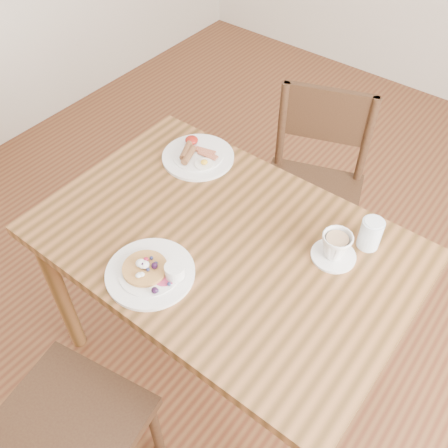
# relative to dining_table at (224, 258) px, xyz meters

# --- Properties ---
(ground) EXTENTS (5.00, 5.00, 0.00)m
(ground) POSITION_rel_dining_table_xyz_m (0.00, 0.00, -0.65)
(ground) COLOR #562A18
(ground) RESTS_ON ground
(dining_table) EXTENTS (1.20, 0.80, 0.75)m
(dining_table) POSITION_rel_dining_table_xyz_m (0.00, 0.00, 0.00)
(dining_table) COLOR brown
(dining_table) RESTS_ON ground
(chair_near) EXTENTS (0.49, 0.49, 0.88)m
(chair_near) POSITION_rel_dining_table_xyz_m (-0.06, -0.73, -0.16)
(chair_near) COLOR #3B2815
(chair_near) RESTS_ON ground
(chair_far) EXTENTS (0.54, 0.54, 0.88)m
(chair_far) POSITION_rel_dining_table_xyz_m (-0.03, 0.66, -0.16)
(chair_far) COLOR #3B2815
(chair_far) RESTS_ON ground
(pancake_plate) EXTENTS (0.27, 0.27, 0.06)m
(pancake_plate) POSITION_rel_dining_table_xyz_m (-0.08, -0.25, 0.11)
(pancake_plate) COLOR white
(pancake_plate) RESTS_ON dining_table
(breakfast_plate) EXTENTS (0.27, 0.27, 0.04)m
(breakfast_plate) POSITION_rel_dining_table_xyz_m (-0.33, 0.26, 0.11)
(breakfast_plate) COLOR white
(breakfast_plate) RESTS_ON dining_table
(teacup_saucer) EXTENTS (0.14, 0.14, 0.10)m
(teacup_saucer) POSITION_rel_dining_table_xyz_m (0.31, 0.15, 0.14)
(teacup_saucer) COLOR white
(teacup_saucer) RESTS_ON dining_table
(water_glass) EXTENTS (0.07, 0.07, 0.10)m
(water_glass) POSITION_rel_dining_table_xyz_m (0.37, 0.26, 0.15)
(water_glass) COLOR silver
(water_glass) RESTS_ON dining_table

